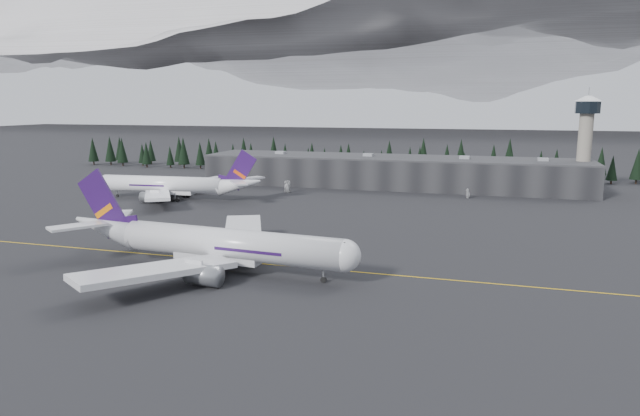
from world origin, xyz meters
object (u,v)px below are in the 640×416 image
(gse_vehicle_b, at_px, (468,197))
(jet_parked, at_px, (177,185))
(control_tower, at_px, (586,133))
(gse_vehicle_a, at_px, (287,191))
(terminal, at_px, (391,172))
(jet_main, at_px, (206,243))

(gse_vehicle_b, bearing_deg, jet_parked, -94.30)
(jet_parked, bearing_deg, control_tower, -162.26)
(control_tower, height_order, gse_vehicle_b, control_tower)
(gse_vehicle_a, bearing_deg, terminal, 28.20)
(jet_main, relative_size, gse_vehicle_a, 14.05)
(jet_main, bearing_deg, gse_vehicle_a, 105.02)
(gse_vehicle_a, bearing_deg, jet_main, -90.44)
(jet_main, height_order, gse_vehicle_a, jet_main)
(jet_parked, relative_size, gse_vehicle_a, 12.94)
(control_tower, distance_m, jet_parked, 157.26)
(control_tower, bearing_deg, jet_main, -123.77)
(terminal, height_order, gse_vehicle_b, terminal)
(control_tower, bearing_deg, terminal, -177.71)
(gse_vehicle_a, bearing_deg, gse_vehicle_b, -5.99)
(jet_parked, bearing_deg, gse_vehicle_a, -145.86)
(jet_parked, distance_m, gse_vehicle_a, 43.00)
(jet_parked, distance_m, gse_vehicle_b, 107.70)
(terminal, relative_size, jet_parked, 2.50)
(terminal, xyz_separation_m, jet_parked, (-69.51, -56.33, -0.99))
(control_tower, relative_size, jet_parked, 0.59)
(control_tower, distance_m, gse_vehicle_a, 118.04)
(jet_main, distance_m, jet_parked, 93.94)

